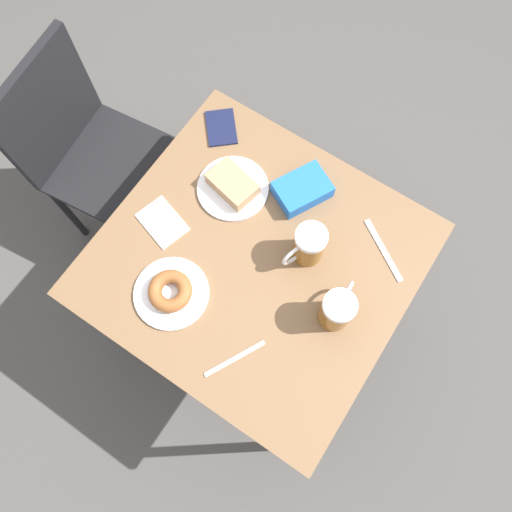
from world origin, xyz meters
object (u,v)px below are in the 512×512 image
Objects in this scene: plate_with_donut at (171,292)px; blue_pouch at (303,190)px; fork at (235,359)px; knife at (383,250)px; chair at (84,145)px; beer_mug_center at (337,310)px; beer_mug_left at (308,245)px; plate_with_cake at (233,186)px; napkin_folded at (162,222)px; passport_near_edge at (221,128)px.

blue_pouch is at bearing -17.00° from plate_with_donut.
fork is 0.92× the size of knife.
knife is at bearing -88.80° from chair.
beer_mug_center is at bearing 174.55° from knife.
chair is 1.07m from beer_mug_center.
fork is 0.51m from knife.
knife is (0.24, -0.02, -0.07)m from beer_mug_center.
beer_mug_left is (0.30, -0.25, 0.05)m from plate_with_donut.
plate_with_cake is 1.30× the size of fork.
blue_pouch reaches higher than napkin_folded.
beer_mug_left and beer_mug_center have the same top height.
knife is 0.96× the size of blue_pouch.
plate_with_donut is 1.27× the size of fork.
passport_near_edge is at bearing 44.16° from plate_with_cake.
plate_with_cake is 1.19× the size of knife.
knife is at bearing -44.41° from plate_with_donut.
blue_pouch is at bearing -84.25° from chair.
napkin_folded is (-0.20, 0.11, -0.02)m from plate_with_cake.
blue_pouch reaches higher than passport_near_edge.
plate_with_cake is 0.47m from beer_mug_center.
passport_near_edge is (0.31, 0.59, -0.06)m from beer_mug_center.
beer_mug_center is (-0.11, -0.15, 0.00)m from beer_mug_left.
fork and knife have the same top height.
chair is 1.08m from knife.
beer_mug_left is at bearing -69.49° from napkin_folded.
plate_with_cake is at bearing 34.94° from fork.
fork is at bearing 179.69° from beer_mug_left.
passport_near_edge is at bearing 80.82° from blue_pouch.
beer_mug_left is (-0.05, -0.29, 0.05)m from plate_with_cake.
plate_with_cake is 1.57× the size of beer_mug_center.
blue_pouch is (0.02, 0.28, 0.02)m from knife.
plate_with_donut is (-0.36, -0.04, -0.00)m from plate_with_cake.
fork is 0.52m from blue_pouch.
beer_mug_center is 0.55m from napkin_folded.
plate_with_cake is at bearing 99.30° from knife.
plate_with_donut is 0.60m from knife.
beer_mug_left is 0.36m from fork.
passport_near_edge is (0.21, 0.43, -0.06)m from beer_mug_left.
fork is at bearing 147.27° from beer_mug_center.
chair is 4.65× the size of blue_pouch.
passport_near_edge reaches higher than napkin_folded.
knife is at bearing -94.78° from blue_pouch.
plate_with_donut is 0.39m from beer_mug_left.
plate_with_donut is 0.54m from passport_near_edge.
plate_with_cake is 0.23m from napkin_folded.
passport_near_edge is at bearing 37.70° from fork.
chair reaches higher than plate_with_donut.
beer_mug_left is 0.72× the size of blue_pouch.
beer_mug_left is at bearing -100.54° from plate_with_cake.
plate_with_donut is (-0.29, -0.63, 0.21)m from chair.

